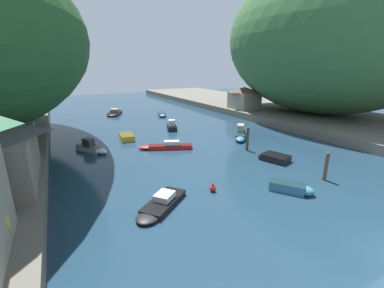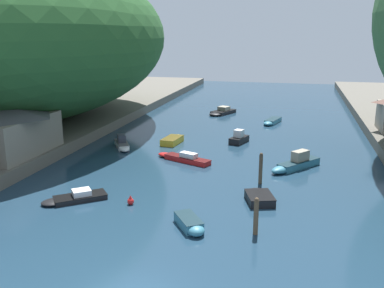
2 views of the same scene
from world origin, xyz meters
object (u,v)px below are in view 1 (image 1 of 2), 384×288
Objects in this scene: boat_cabin_cruiser at (272,157)px; boat_red_skiff at (293,188)px; person_on_quay at (11,187)px; boat_mid_channel at (160,205)px; boat_yellow_tender at (165,146)px; channel_buoy_near at (213,188)px; boat_moored_right at (240,134)px; boat_open_rowboat at (92,148)px; right_bank_cottage at (244,98)px; boat_navy_launch at (172,126)px; person_by_boathouse at (6,227)px; boat_small_dinghy at (114,113)px; boat_far_upstream at (162,114)px; boat_white_cruiser at (126,136)px.

boat_cabin_cruiser is 7.27m from boat_red_skiff.
boat_mid_channel is at bearing -87.87° from person_on_quay.
person_on_quay is at bearing 146.57° from boat_yellow_tender.
boat_red_skiff is at bearing -28.87° from channel_buoy_near.
boat_open_rowboat is at bearing 28.92° from boat_moored_right.
boat_moored_right is (-11.81, -14.00, -2.97)m from right_bank_cottage.
right_bank_cottage reaches higher than boat_yellow_tender.
boat_navy_launch is 2.28× the size of person_by_boathouse.
boat_mid_channel is 23.52m from boat_navy_launch.
person_by_boathouse is at bearing 95.68° from boat_small_dinghy.
boat_far_upstream is at bearing -14.38° from person_on_quay.
channel_buoy_near is at bearing -77.35° from boat_white_cruiser.
person_on_quay is at bearing 32.67° from boat_open_rowboat.
right_bank_cottage is at bearing -36.26° from person_on_quay.
boat_small_dinghy is 28.67m from boat_moored_right.
boat_small_dinghy is (-9.01, 34.90, 0.03)m from boat_cabin_cruiser.
person_by_boathouse is (-21.34, -34.59, 1.92)m from boat_far_upstream.
boat_open_rowboat reaches higher than boat_white_cruiser.
boat_open_rowboat is 2.66× the size of person_on_quay.
boat_open_rowboat is at bearing 96.25° from boat_small_dinghy.
boat_open_rowboat is (-30.74, -10.83, -3.04)m from right_bank_cottage.
boat_yellow_tender is 11.97m from channel_buoy_near.
boat_yellow_tender is 1.12× the size of boat_moored_right.
boat_mid_channel is 2.86× the size of person_by_boathouse.
boat_moored_right is at bearing -36.88° from boat_navy_launch.
person_by_boathouse is at bearing -154.82° from person_on_quay.
boat_navy_launch is (12.54, 5.85, 0.06)m from boat_open_rowboat.
boat_moored_right is 28.50m from person_by_boathouse.
boat_open_rowboat is at bearing -135.36° from boat_white_cruiser.
boat_red_skiff is at bearing -143.59° from boat_mid_channel.
boat_white_cruiser reaches higher than boat_cabin_cruiser.
boat_far_upstream is 2.95× the size of person_on_quay.
boat_small_dinghy is 41.35m from boat_red_skiff.
boat_mid_channel is (-5.38, -12.32, -0.05)m from boat_yellow_tender.
boat_moored_right is (3.44, -20.62, 0.20)m from boat_far_upstream.
boat_small_dinghy is at bearing -46.06° from boat_mid_channel.
boat_yellow_tender reaches higher than boat_cabin_cruiser.
person_by_boathouse is (-13.13, -40.16, 1.87)m from boat_small_dinghy.
boat_red_skiff is 6.21m from channel_buoy_near.
boat_mid_channel is at bearing -90.85° from boat_white_cruiser.
right_bank_cottage is at bearing -91.72° from boat_moored_right.
boat_yellow_tender is at bearing -100.16° from boat_navy_launch.
boat_red_skiff is (5.11, -41.03, -0.01)m from boat_small_dinghy.
right_bank_cottage reaches higher than boat_far_upstream.
boat_moored_right is (2.64, 8.70, 0.19)m from boat_cabin_cruiser.
boat_cabin_cruiser is 0.84× the size of boat_white_cruiser.
boat_mid_channel is at bearing 106.60° from boat_small_dinghy.
boat_far_upstream is at bearing -60.56° from boat_mid_channel.
boat_moored_right is (14.02, -7.03, 0.15)m from boat_white_cruiser.
boat_small_dinghy is 3.43× the size of person_by_boathouse.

